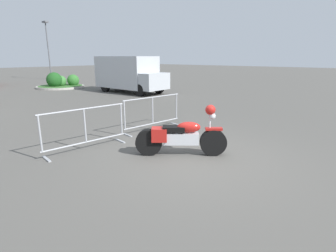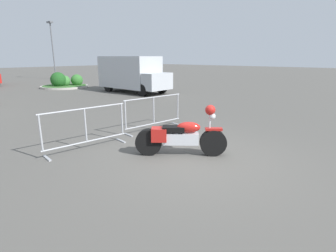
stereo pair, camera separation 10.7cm
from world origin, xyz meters
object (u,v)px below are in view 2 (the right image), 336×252
crowd_barrier_near (86,128)px  crowd_barrier_far (154,113)px  motorcycle (181,136)px  delivery_van (132,73)px  street_lamp (52,42)px

crowd_barrier_near → crowd_barrier_far: same height
motorcycle → delivery_van: delivery_van is taller
motorcycle → crowd_barrier_near: size_ratio=0.82×
motorcycle → crowd_barrier_near: bearing=171.9°
crowd_barrier_near → crowd_barrier_far: (2.46, 0.00, 0.00)m
motorcycle → crowd_barrier_far: motorcycle is taller
motorcycle → delivery_van: (6.98, 9.51, 0.78)m
crowd_barrier_near → street_lamp: street_lamp is taller
motorcycle → crowd_barrier_near: motorcycle is taller
street_lamp → crowd_barrier_near: bearing=-115.0°
crowd_barrier_far → delivery_van: delivery_van is taller
crowd_barrier_far → street_lamp: size_ratio=0.39×
delivery_van → street_lamp: street_lamp is taller
crowd_barrier_far → motorcycle: bearing=-120.9°
crowd_barrier_far → delivery_van: 9.43m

